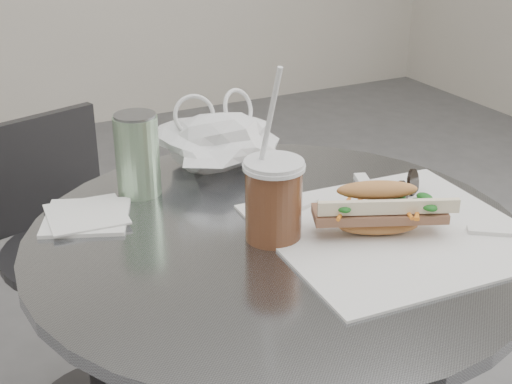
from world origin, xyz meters
name	(u,v)px	position (x,y,z in m)	size (l,w,h in m)	color
cafe_table	(275,378)	(0.00, 0.20, 0.47)	(0.76, 0.76, 0.74)	slate
chair_far	(84,293)	(-0.17, 0.83, 0.33)	(0.40, 0.42, 0.73)	#2E2D30
sandwich_paper	(395,231)	(0.16, 0.12, 0.74)	(0.38, 0.36, 0.00)	white
banh_mi	(378,209)	(0.13, 0.13, 0.78)	(0.25, 0.18, 0.08)	#CD814D
iced_coffee	(273,199)	(-0.01, 0.19, 0.80)	(0.09, 0.09, 0.26)	brown
sunglasses	(406,191)	(0.24, 0.20, 0.76)	(0.10, 0.07, 0.05)	black
plastic_bag	(221,144)	(0.02, 0.45, 0.79)	(0.21, 0.16, 0.10)	silver
napkin_stack	(86,216)	(-0.24, 0.37, 0.74)	(0.17, 0.17, 0.01)	white
drink_can	(137,155)	(-0.14, 0.43, 0.81)	(0.07, 0.07, 0.14)	#5B9B5A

